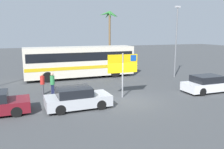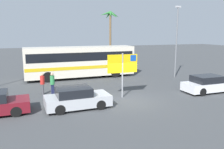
{
  "view_description": "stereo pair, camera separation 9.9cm",
  "coord_description": "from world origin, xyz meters",
  "views": [
    {
      "loc": [
        -6.5,
        -13.82,
        4.63
      ],
      "look_at": [
        -0.01,
        3.04,
        1.3
      ],
      "focal_mm": 36.94,
      "sensor_mm": 36.0,
      "label": 1
    },
    {
      "loc": [
        -6.4,
        -13.85,
        4.63
      ],
      "look_at": [
        -0.01,
        3.04,
        1.3
      ],
      "focal_mm": 36.94,
      "sensor_mm": 36.0,
      "label": 2
    }
  ],
  "objects": [
    {
      "name": "ground",
      "position": [
        0.0,
        0.0,
        0.0
      ],
      "size": [
        120.0,
        120.0,
        0.0
      ],
      "primitive_type": "plane",
      "color": "#424447"
    },
    {
      "name": "pedestrian_crossing_lot",
      "position": [
        -4.65,
        3.21,
        1.01
      ],
      "size": [
        0.32,
        0.32,
        1.71
      ],
      "rotation": [
        0.0,
        0.0,
        3.64
      ],
      "color": "#1E2347",
      "rests_on": "ground"
    },
    {
      "name": "bus_front_coach",
      "position": [
        -1.15,
        9.11,
        1.78
      ],
      "size": [
        10.94,
        2.46,
        3.17
      ],
      "color": "silver",
      "rests_on": "ground"
    },
    {
      "name": "palm_tree_seaside",
      "position": [
        6.05,
        19.93,
        6.32
      ],
      "size": [
        3.11,
        3.0,
        7.79
      ],
      "color": "brown",
      "rests_on": "ground"
    },
    {
      "name": "pedestrian_near_sign",
      "position": [
        -5.32,
        3.74,
        0.95
      ],
      "size": [
        0.32,
        0.32,
        1.62
      ],
      "rotation": [
        0.0,
        0.0,
        3.14
      ],
      "color": "#4C4C51",
      "rests_on": "ground"
    },
    {
      "name": "car_white",
      "position": [
        6.86,
        -0.13,
        0.64
      ],
      "size": [
        4.22,
        1.73,
        1.32
      ],
      "rotation": [
        0.0,
        0.0,
        -0.01
      ],
      "color": "silver",
      "rests_on": "ground"
    },
    {
      "name": "lamp_post_left_side",
      "position": [
        8.07,
        5.89,
        3.92
      ],
      "size": [
        0.56,
        0.2,
        7.18
      ],
      "color": "slate",
      "rests_on": "ground"
    },
    {
      "name": "ferry_sign",
      "position": [
        0.01,
        0.88,
        2.33
      ],
      "size": [
        2.2,
        0.18,
        3.2
      ],
      "rotation": [
        0.0,
        0.0,
        -0.05
      ],
      "color": "gray",
      "rests_on": "ground"
    },
    {
      "name": "car_silver",
      "position": [
        -3.61,
        -0.31,
        0.64
      ],
      "size": [
        3.96,
        1.89,
        1.32
      ],
      "rotation": [
        0.0,
        0.0,
        0.02
      ],
      "color": "#B7BABF",
      "rests_on": "ground"
    }
  ]
}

